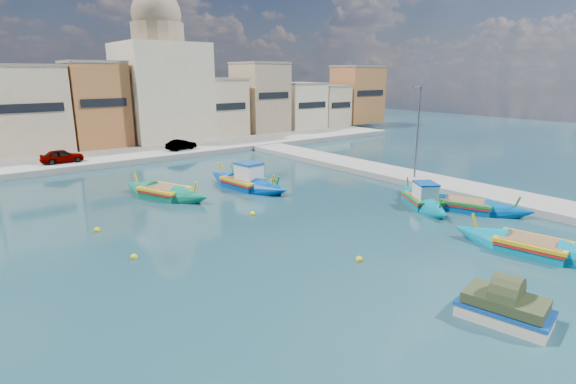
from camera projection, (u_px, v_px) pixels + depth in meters
name	position (u px, v px, depth m)	size (l,w,h in m)	color
ground	(299.00, 255.00, 22.88)	(160.00, 160.00, 0.00)	#122C37
east_quay	(485.00, 194.00, 33.54)	(4.00, 70.00, 0.50)	gray
north_quay	(106.00, 158.00, 47.17)	(80.00, 8.00, 0.60)	gray
north_townhouses	(139.00, 106.00, 55.55)	(83.20, 7.87, 10.19)	#D1B791
church_block	(161.00, 78.00, 57.14)	(10.00, 10.00, 19.10)	beige
quay_street_lamp	(417.00, 131.00, 36.73)	(1.18, 0.16, 8.00)	#595B60
parked_cars	(54.00, 157.00, 42.73)	(26.92, 1.96, 1.30)	#4C1919
luzzu_turquoise_cabin	(422.00, 201.00, 31.37)	(6.00, 7.97, 2.67)	#007B97
luzzu_blue_cabin	(245.00, 183.00, 36.13)	(3.29, 9.39, 3.25)	#0041A2
luzzu_cyan_mid	(254.00, 184.00, 36.35)	(2.53, 8.52, 2.49)	#0064A0
luzzu_green	(165.00, 193.00, 33.43)	(5.16, 8.83, 2.71)	#0B7756
luzzu_blue_south	(465.00, 206.00, 30.29)	(4.78, 8.83, 2.50)	#00529F
luzzu_cyan_south	(532.00, 248.00, 23.01)	(3.67, 8.58, 2.59)	#0083A5
tender_near	(504.00, 309.00, 16.64)	(2.37, 3.51, 1.59)	beige
mooring_buoys	(256.00, 217.00, 28.53)	(21.24, 21.03, 0.36)	yellow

